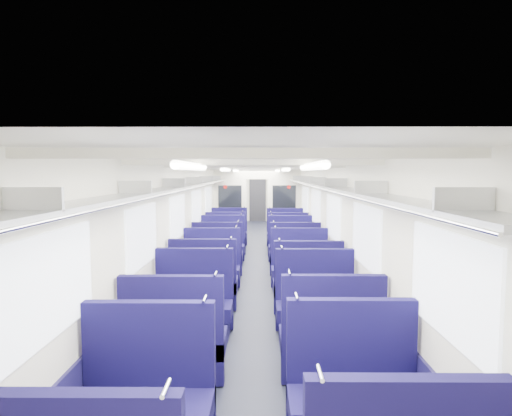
{
  "coord_description": "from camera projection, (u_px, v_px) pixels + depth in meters",
  "views": [
    {
      "loc": [
        0.06,
        -10.41,
        2.2
      ],
      "look_at": [
        -0.02,
        1.24,
        1.24
      ],
      "focal_mm": 29.88,
      "sensor_mm": 36.0,
      "label": 1
    }
  ],
  "objects": [
    {
      "name": "ceiling",
      "position": [
        256.0,
        167.0,
        10.36
      ],
      "size": [
        2.8,
        18.0,
        0.01
      ],
      "primitive_type": "cube",
      "color": "white",
      "rests_on": "wall_left"
    },
    {
      "name": "seat_11",
      "position": [
        300.0,
        271.0,
        7.96
      ],
      "size": [
        1.07,
        0.59,
        1.19
      ],
      "color": "#130E47",
      "rests_on": "floor"
    },
    {
      "name": "seat_7",
      "position": [
        316.0,
        309.0,
        5.75
      ],
      "size": [
        1.07,
        0.59,
        1.19
      ],
      "color": "#130E47",
      "rests_on": "floor"
    },
    {
      "name": "wall_far",
      "position": [
        258.0,
        195.0,
        19.42
      ],
      "size": [
        2.8,
        0.02,
        2.35
      ],
      "primitive_type": "cube",
      "color": "silver",
      "rests_on": "floor"
    },
    {
      "name": "seat_19",
      "position": [
        285.0,
        235.0,
        12.49
      ],
      "size": [
        1.07,
        0.59,
        1.19
      ],
      "color": "#130E47",
      "rests_on": "floor"
    },
    {
      "name": "seat_16",
      "position": [
        226.0,
        241.0,
        11.54
      ],
      "size": [
        1.07,
        0.59,
        1.19
      ],
      "color": "#130E47",
      "rests_on": "floor"
    },
    {
      "name": "bulkhead",
      "position": [
        257.0,
        203.0,
        13.8
      ],
      "size": [
        2.8,
        0.1,
        2.35
      ],
      "color": "silver",
      "rests_on": "floor"
    },
    {
      "name": "seat_9",
      "position": [
        307.0,
        289.0,
        6.73
      ],
      "size": [
        1.07,
        0.59,
        1.19
      ],
      "color": "#130E47",
      "rests_on": "floor"
    },
    {
      "name": "seat_12",
      "position": [
        218.0,
        258.0,
        9.21
      ],
      "size": [
        1.07,
        0.59,
        1.19
      ],
      "color": "#130E47",
      "rests_on": "floor"
    },
    {
      "name": "seat_10",
      "position": [
        211.0,
        271.0,
        7.98
      ],
      "size": [
        1.07,
        0.59,
        1.19
      ],
      "color": "#130E47",
      "rests_on": "floor"
    },
    {
      "name": "wall_left",
      "position": [
        200.0,
        215.0,
        10.47
      ],
      "size": [
        0.02,
        18.0,
        2.35
      ],
      "primitive_type": "cube",
      "color": "silver",
      "rests_on": "floor"
    },
    {
      "name": "seat_17",
      "position": [
        288.0,
        242.0,
        11.39
      ],
      "size": [
        1.07,
        0.59,
        1.19
      ],
      "color": "#130E47",
      "rests_on": "floor"
    },
    {
      "name": "dado_right",
      "position": [
        312.0,
        248.0,
        10.51
      ],
      "size": [
        0.03,
        17.9,
        0.7
      ],
      "primitive_type": "cube",
      "color": "#15113B",
      "rests_on": "floor"
    },
    {
      "name": "seat_8",
      "position": [
        204.0,
        286.0,
        6.91
      ],
      "size": [
        1.07,
        0.59,
        1.19
      ],
      "color": "#130E47",
      "rests_on": "floor"
    },
    {
      "name": "luggage_rack_right",
      "position": [
        306.0,
        182.0,
        10.38
      ],
      "size": [
        0.36,
        17.4,
        0.18
      ],
      "color": "#B2B5BA",
      "rests_on": "wall_right"
    },
    {
      "name": "seat_2",
      "position": [
        146.0,
        405.0,
        3.36
      ],
      "size": [
        1.07,
        0.59,
        1.19
      ],
      "color": "#130E47",
      "rests_on": "floor"
    },
    {
      "name": "seat_4",
      "position": [
        175.0,
        346.0,
        4.52
      ],
      "size": [
        1.07,
        0.59,
        1.19
      ],
      "color": "#130E47",
      "rests_on": "floor"
    },
    {
      "name": "wall_right",
      "position": [
        313.0,
        215.0,
        10.45
      ],
      "size": [
        0.02,
        18.0,
        2.35
      ],
      "primitive_type": "cube",
      "color": "silver",
      "rests_on": "floor"
    },
    {
      "name": "ceiling_fittings",
      "position": [
        256.0,
        169.0,
        10.1
      ],
      "size": [
        2.7,
        16.06,
        0.11
      ],
      "color": "silver",
      "rests_on": "ceiling"
    },
    {
      "name": "windows",
      "position": [
        256.0,
        206.0,
        9.98
      ],
      "size": [
        2.78,
        15.6,
        0.75
      ],
      "color": "white",
      "rests_on": "wall_left"
    },
    {
      "name": "floor",
      "position": [
        256.0,
        262.0,
        10.55
      ],
      "size": [
        2.8,
        18.0,
        0.01
      ],
      "primitive_type": "cube",
      "color": "black",
      "rests_on": "ground"
    },
    {
      "name": "end_door",
      "position": [
        258.0,
        199.0,
        19.38
      ],
      "size": [
        0.75,
        0.06,
        2.0
      ],
      "primitive_type": "cube",
      "color": "black",
      "rests_on": "floor"
    },
    {
      "name": "luggage_rack_left",
      "position": [
        207.0,
        182.0,
        10.4
      ],
      "size": [
        0.36,
        17.4,
        0.18
      ],
      "color": "#B2B5BA",
      "rests_on": "wall_left"
    },
    {
      "name": "dado_left",
      "position": [
        201.0,
        248.0,
        10.53
      ],
      "size": [
        0.03,
        17.9,
        0.7
      ],
      "primitive_type": "cube",
      "color": "#15113B",
      "rests_on": "floor"
    },
    {
      "name": "seat_6",
      "position": [
        193.0,
        308.0,
        5.8
      ],
      "size": [
        1.07,
        0.59,
        1.19
      ],
      "color": "#130E47",
      "rests_on": "floor"
    },
    {
      "name": "seat_3",
      "position": [
        354.0,
        401.0,
        3.43
      ],
      "size": [
        1.07,
        0.59,
        1.19
      ],
      "color": "#130E47",
      "rests_on": "floor"
    },
    {
      "name": "seat_5",
      "position": [
        330.0,
        344.0,
        4.55
      ],
      "size": [
        1.07,
        0.59,
        1.19
      ],
      "color": "#130E47",
      "rests_on": "floor"
    },
    {
      "name": "seat_13",
      "position": [
        294.0,
        258.0,
        9.17
      ],
      "size": [
        1.07,
        0.59,
        1.19
      ],
      "color": "#130E47",
      "rests_on": "floor"
    },
    {
      "name": "seat_15",
      "position": [
        290.0,
        248.0,
        10.35
      ],
      "size": [
        1.07,
        0.59,
        1.19
      ],
      "color": "#130E47",
      "rests_on": "floor"
    },
    {
      "name": "seat_18",
      "position": [
        229.0,
        235.0,
        12.67
      ],
      "size": [
        1.07,
        0.59,
        1.19
      ],
      "color": "#130E47",
      "rests_on": "floor"
    },
    {
      "name": "seat_14",
      "position": [
        222.0,
        248.0,
        10.41
      ],
      "size": [
        1.07,
        0.59,
        1.19
      ],
      "color": "#130E47",
      "rests_on": "floor"
    }
  ]
}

